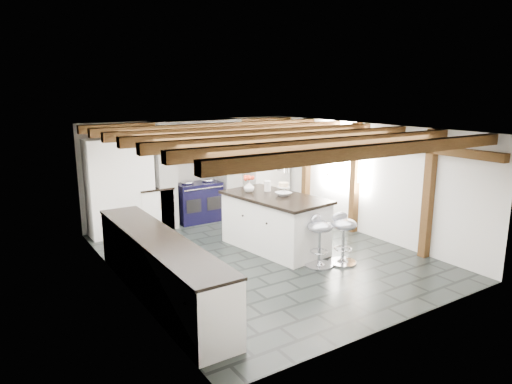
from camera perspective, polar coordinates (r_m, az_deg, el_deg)
ground at (r=8.37m, az=0.92°, el=-7.95°), size 6.00×6.00×0.00m
room_shell at (r=8.97m, az=-7.34°, el=0.44°), size 6.00×6.03×6.00m
range_cooker at (r=10.47m, az=-7.23°, el=-1.16°), size 1.00×0.63×0.99m
kitchen_island at (r=8.60m, az=2.33°, el=-3.71°), size 1.36×2.21×1.37m
bar_stool_near at (r=7.99m, az=10.85°, el=-4.98°), size 0.50×0.50×0.90m
bar_stool_far at (r=7.79m, az=7.88°, el=-5.31°), size 0.57×0.57×0.90m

